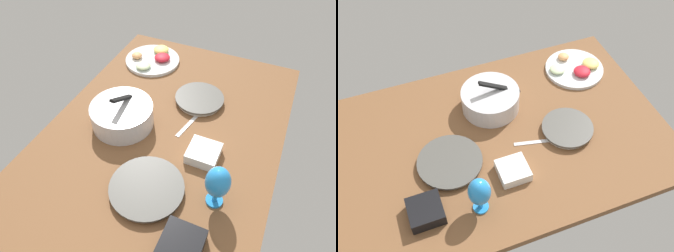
{
  "view_description": "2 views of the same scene",
  "coord_description": "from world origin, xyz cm",
  "views": [
    {
      "loc": [
        -80.72,
        -39.65,
        101.6
      ],
      "look_at": [
        3.73,
        -2.98,
        6.71
      ],
      "focal_mm": 32.28,
      "sensor_mm": 36.0,
      "label": 1
    },
    {
      "loc": [
        -37.8,
        -108.67,
        146.05
      ],
      "look_at": [
        3.73,
        -0.1,
        6.71
      ],
      "focal_mm": 42.0,
      "sensor_mm": 36.0,
      "label": 2
    }
  ],
  "objects": [
    {
      "name": "fruit_platter",
      "position": [
        55.27,
        28.93,
        1.67
      ],
      "size": [
        31.55,
        31.55,
        5.07
      ],
      "color": "silver",
      "rests_on": "ground_plane"
    },
    {
      "name": "mixing_bowl",
      "position": [
        3.06,
        19.7,
        5.8
      ],
      "size": [
        29.85,
        28.7,
        18.01
      ],
      "color": "silver",
      "rests_on": "ground_plane"
    },
    {
      "name": "dinner_plate_right",
      "position": [
        32.04,
        -8.03,
        1.54
      ],
      "size": [
        24.55,
        24.55,
        2.97
      ],
      "color": "silver",
      "rests_on": "ground_plane"
    },
    {
      "name": "ground_plane",
      "position": [
        0.0,
        0.0,
        -2.0
      ],
      "size": [
        160.0,
        104.0,
        4.0
      ],
      "primitive_type": "cube",
      "color": "brown"
    },
    {
      "name": "square_bowl_black",
      "position": [
        -41.26,
        -27.32,
        3.32
      ],
      "size": [
        13.89,
        13.89,
        5.97
      ],
      "color": "black",
      "rests_on": "ground_plane"
    },
    {
      "name": "dinner_plate_left",
      "position": [
        -25.52,
        -6.75,
        1.45
      ],
      "size": [
        29.23,
        29.23,
        2.79
      ],
      "color": "silver",
      "rests_on": "ground_plane"
    },
    {
      "name": "hurricane_glass_blue",
      "position": [
        -19.59,
        -32.1,
        11.98
      ],
      "size": [
        9.2,
        9.2,
        19.46
      ],
      "color": "#288CDE",
      "rests_on": "ground_plane"
    },
    {
      "name": "square_bowl_white",
      "position": [
        -1.13,
        -21.42,
        2.72
      ],
      "size": [
        13.11,
        13.11,
        4.88
      ],
      "color": "white",
      "rests_on": "ground_plane"
    },
    {
      "name": "fork_by_right_plate",
      "position": [
        13.88,
        -8.79,
        0.3
      ],
      "size": [
        17.95,
        5.76,
        0.6
      ],
      "primitive_type": "cube",
      "rotation": [
        0.0,
        0.0,
        -0.22
      ],
      "color": "silver",
      "rests_on": "ground_plane"
    }
  ]
}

